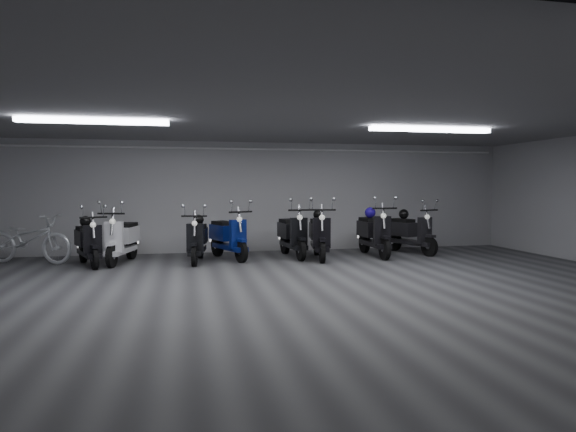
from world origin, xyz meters
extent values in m
cube|color=#3E3E41|center=(0.00, 0.00, -0.01)|extent=(14.00, 10.00, 0.01)
cube|color=slate|center=(0.00, 0.00, 2.80)|extent=(14.00, 10.00, 0.01)
cube|color=#AAAAAD|center=(0.00, 5.00, 1.40)|extent=(14.00, 0.01, 2.80)
cube|color=#AAAAAD|center=(0.00, -5.00, 1.40)|extent=(14.00, 0.01, 2.80)
cube|color=white|center=(-3.00, 1.00, 2.74)|extent=(2.40, 0.18, 0.08)
cube|color=white|center=(3.00, 1.00, 2.74)|extent=(2.40, 0.18, 0.08)
cylinder|color=white|center=(0.00, 4.92, 2.62)|extent=(13.60, 0.05, 0.05)
imported|color=white|center=(-4.88, 3.94, 0.65)|extent=(2.13, 1.40, 1.30)
sphere|color=black|center=(3.86, 4.01, 0.97)|extent=(0.25, 0.25, 0.25)
sphere|color=black|center=(1.51, 3.58, 1.01)|extent=(0.24, 0.24, 0.24)
sphere|color=#200E9C|center=(2.87, 3.77, 1.03)|extent=(0.26, 0.26, 0.26)
sphere|color=black|center=(-3.64, 3.53, 0.93)|extent=(0.23, 0.23, 0.23)
sphere|color=black|center=(-1.26, 3.59, 0.93)|extent=(0.23, 0.23, 0.23)
camera|label=1|loc=(-1.54, -7.75, 1.66)|focal=31.20mm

